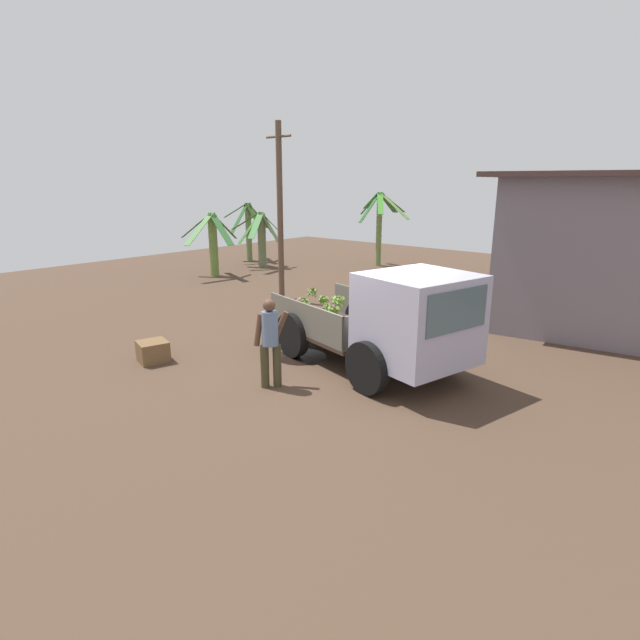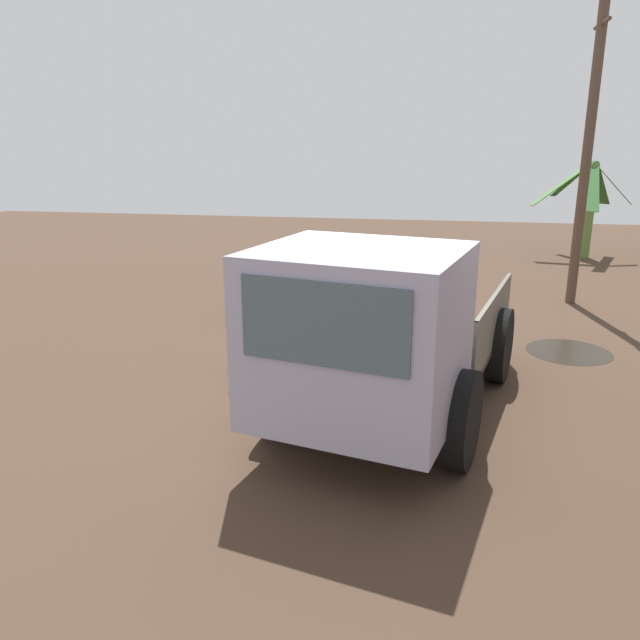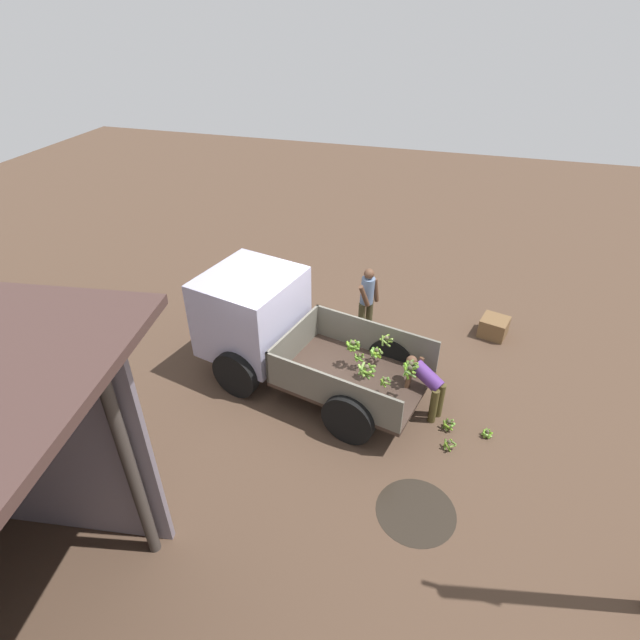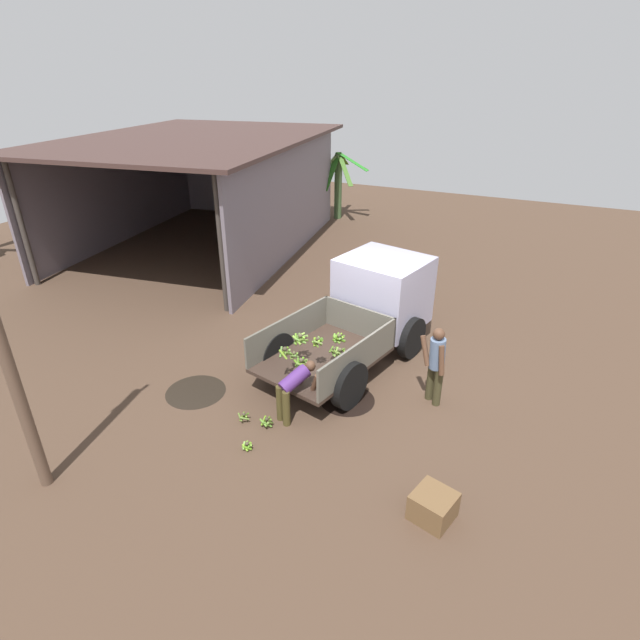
{
  "view_description": "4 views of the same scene",
  "coord_description": "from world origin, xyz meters",
  "px_view_note": "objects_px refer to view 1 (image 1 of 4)",
  "views": [
    {
      "loc": [
        5.47,
        -7.85,
        3.68
      ],
      "look_at": [
        -0.87,
        -0.5,
        0.98
      ],
      "focal_mm": 28.0,
      "sensor_mm": 36.0,
      "label": 1
    },
    {
      "loc": [
        6.72,
        0.52,
        3.06
      ],
      "look_at": [
        -0.45,
        -0.79,
        0.94
      ],
      "focal_mm": 35.0,
      "sensor_mm": 36.0,
      "label": 2
    },
    {
      "loc": [
        -2.51,
        7.54,
        6.7
      ],
      "look_at": [
        -0.28,
        -0.1,
        1.38
      ],
      "focal_mm": 28.0,
      "sensor_mm": 36.0,
      "label": 3
    },
    {
      "loc": [
        -9.22,
        -3.35,
        5.99
      ],
      "look_at": [
        -1.1,
        0.46,
        1.44
      ],
      "focal_mm": 28.0,
      "sensor_mm": 36.0,
      "label": 4
    }
  ],
  "objects_px": {
    "person_foreground_visitor": "(270,339)",
    "banana_bunch_on_ground_2": "(288,329)",
    "cargo_truck": "(402,322)",
    "banana_bunch_on_ground_1": "(300,325)",
    "wooden_crate_0": "(153,351)",
    "utility_pole": "(280,212)",
    "banana_bunch_on_ground_0": "(269,326)",
    "person_worker_loading": "(293,313)"
  },
  "relations": [
    {
      "from": "wooden_crate_0",
      "to": "cargo_truck",
      "type": "bearing_deg",
      "value": 29.95
    },
    {
      "from": "utility_pole",
      "to": "person_worker_loading",
      "type": "xyz_separation_m",
      "value": [
        3.21,
        -2.83,
        -2.08
      ]
    },
    {
      "from": "person_foreground_visitor",
      "to": "banana_bunch_on_ground_2",
      "type": "relative_size",
      "value": 6.67
    },
    {
      "from": "cargo_truck",
      "to": "wooden_crate_0",
      "type": "bearing_deg",
      "value": -136.75
    },
    {
      "from": "person_worker_loading",
      "to": "banana_bunch_on_ground_1",
      "type": "bearing_deg",
      "value": 150.85
    },
    {
      "from": "banana_bunch_on_ground_0",
      "to": "banana_bunch_on_ground_1",
      "type": "distance_m",
      "value": 0.8
    },
    {
      "from": "banana_bunch_on_ground_0",
      "to": "wooden_crate_0",
      "type": "height_order",
      "value": "wooden_crate_0"
    },
    {
      "from": "cargo_truck",
      "to": "utility_pole",
      "type": "relative_size",
      "value": 0.88
    },
    {
      "from": "banana_bunch_on_ground_0",
      "to": "wooden_crate_0",
      "type": "relative_size",
      "value": 0.35
    },
    {
      "from": "utility_pole",
      "to": "wooden_crate_0",
      "type": "height_order",
      "value": "utility_pole"
    },
    {
      "from": "utility_pole",
      "to": "person_foreground_visitor",
      "type": "xyz_separation_m",
      "value": [
        4.81,
        -5.09,
        -1.85
      ]
    },
    {
      "from": "utility_pole",
      "to": "banana_bunch_on_ground_2",
      "type": "height_order",
      "value": "utility_pole"
    },
    {
      "from": "banana_bunch_on_ground_0",
      "to": "banana_bunch_on_ground_1",
      "type": "bearing_deg",
      "value": 36.87
    },
    {
      "from": "person_foreground_visitor",
      "to": "banana_bunch_on_ground_0",
      "type": "distance_m",
      "value": 3.88
    },
    {
      "from": "person_foreground_visitor",
      "to": "banana_bunch_on_ground_2",
      "type": "xyz_separation_m",
      "value": [
        -2.08,
        2.59,
        -0.8
      ]
    },
    {
      "from": "person_foreground_visitor",
      "to": "banana_bunch_on_ground_2",
      "type": "bearing_deg",
      "value": -13.35
    },
    {
      "from": "person_foreground_visitor",
      "to": "banana_bunch_on_ground_1",
      "type": "xyz_separation_m",
      "value": [
        -2.13,
        3.06,
        -0.81
      ]
    },
    {
      "from": "cargo_truck",
      "to": "person_foreground_visitor",
      "type": "xyz_separation_m",
      "value": [
        -1.62,
        -1.86,
        -0.21
      ]
    },
    {
      "from": "person_foreground_visitor",
      "to": "wooden_crate_0",
      "type": "relative_size",
      "value": 2.87
    },
    {
      "from": "banana_bunch_on_ground_2",
      "to": "banana_bunch_on_ground_0",
      "type": "bearing_deg",
      "value": -179.89
    },
    {
      "from": "banana_bunch_on_ground_1",
      "to": "person_foreground_visitor",
      "type": "bearing_deg",
      "value": -55.25
    },
    {
      "from": "banana_bunch_on_ground_1",
      "to": "banana_bunch_on_ground_2",
      "type": "relative_size",
      "value": 1.04
    },
    {
      "from": "person_foreground_visitor",
      "to": "banana_bunch_on_ground_0",
      "type": "relative_size",
      "value": 8.26
    },
    {
      "from": "banana_bunch_on_ground_2",
      "to": "utility_pole",
      "type": "bearing_deg",
      "value": 137.46
    },
    {
      "from": "banana_bunch_on_ground_1",
      "to": "wooden_crate_0",
      "type": "bearing_deg",
      "value": -100.87
    },
    {
      "from": "person_foreground_visitor",
      "to": "wooden_crate_0",
      "type": "bearing_deg",
      "value": 51.81
    },
    {
      "from": "utility_pole",
      "to": "person_foreground_visitor",
      "type": "bearing_deg",
      "value": -46.62
    },
    {
      "from": "cargo_truck",
      "to": "utility_pole",
      "type": "distance_m",
      "value": 7.37
    },
    {
      "from": "person_worker_loading",
      "to": "wooden_crate_0",
      "type": "relative_size",
      "value": 1.91
    },
    {
      "from": "utility_pole",
      "to": "person_worker_loading",
      "type": "height_order",
      "value": "utility_pole"
    },
    {
      "from": "utility_pole",
      "to": "wooden_crate_0",
      "type": "relative_size",
      "value": 9.36
    },
    {
      "from": "banana_bunch_on_ground_2",
      "to": "wooden_crate_0",
      "type": "relative_size",
      "value": 0.43
    },
    {
      "from": "banana_bunch_on_ground_0",
      "to": "banana_bunch_on_ground_2",
      "type": "xyz_separation_m",
      "value": [
        0.68,
        0.0,
        0.04
      ]
    },
    {
      "from": "cargo_truck",
      "to": "person_worker_loading",
      "type": "height_order",
      "value": "cargo_truck"
    },
    {
      "from": "cargo_truck",
      "to": "banana_bunch_on_ground_2",
      "type": "xyz_separation_m",
      "value": [
        -3.7,
        0.72,
        -1.02
      ]
    },
    {
      "from": "banana_bunch_on_ground_1",
      "to": "wooden_crate_0",
      "type": "distance_m",
      "value": 3.84
    },
    {
      "from": "banana_bunch_on_ground_0",
      "to": "wooden_crate_0",
      "type": "distance_m",
      "value": 3.3
    },
    {
      "from": "cargo_truck",
      "to": "banana_bunch_on_ground_1",
      "type": "height_order",
      "value": "cargo_truck"
    },
    {
      "from": "banana_bunch_on_ground_2",
      "to": "person_foreground_visitor",
      "type": "bearing_deg",
      "value": -51.17
    },
    {
      "from": "cargo_truck",
      "to": "banana_bunch_on_ground_0",
      "type": "height_order",
      "value": "cargo_truck"
    },
    {
      "from": "cargo_truck",
      "to": "banana_bunch_on_ground_1",
      "type": "bearing_deg",
      "value": 175.53
    },
    {
      "from": "banana_bunch_on_ground_1",
      "to": "wooden_crate_0",
      "type": "relative_size",
      "value": 0.45
    }
  ]
}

